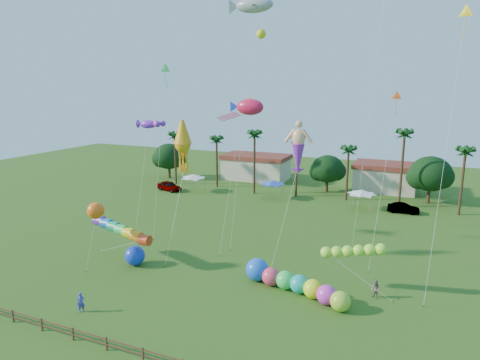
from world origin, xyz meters
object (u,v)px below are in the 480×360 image
at_px(car_a, 169,186).
at_px(spectator_b, 375,289).
at_px(spectator_a, 81,303).
at_px(blue_ball, 135,256).
at_px(car_b, 403,208).
at_px(caterpillar_inflatable, 292,282).

relative_size(car_a, spectator_b, 2.94).
height_order(spectator_a, blue_ball, blue_ball).
bearing_deg(car_a, car_b, -71.53).
bearing_deg(car_b, spectator_a, 149.15).
bearing_deg(car_b, blue_ball, 140.05).
xyz_separation_m(car_b, blue_ball, (-23.85, -30.22, 0.30)).
distance_m(caterpillar_inflatable, blue_ball, 16.23).
xyz_separation_m(car_a, caterpillar_inflatable, (30.42, -27.72, 0.08)).
height_order(car_a, spectator_a, spectator_a).
distance_m(car_b, spectator_a, 45.27).
relative_size(car_b, spectator_b, 2.66).
bearing_deg(spectator_b, caterpillar_inflatable, -126.65).
bearing_deg(caterpillar_inflatable, spectator_b, 30.73).
relative_size(caterpillar_inflatable, blue_ball, 5.10).
distance_m(car_a, caterpillar_inflatable, 41.16).
bearing_deg(spectator_a, spectator_b, -7.13).
distance_m(spectator_a, spectator_b, 24.32).
bearing_deg(caterpillar_inflatable, spectator_a, -128.81).
bearing_deg(spectator_a, caterpillar_inflatable, -1.30).
bearing_deg(car_a, blue_ball, -137.66).
height_order(car_b, spectator_a, spectator_a).
relative_size(car_b, spectator_a, 2.65).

